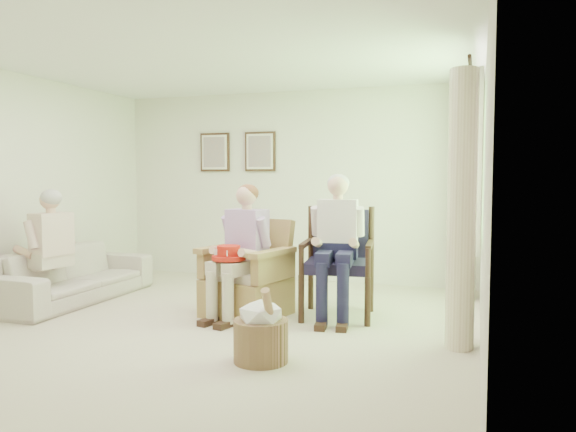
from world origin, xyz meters
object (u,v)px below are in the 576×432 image
object	(u,v)px
person_wicker	(243,242)
person_dark	(336,235)
red_hat	(229,254)
wood_armchair	(340,258)
hatbox	(261,331)
person_sofa	(46,242)
sofa	(72,275)
wicker_armchair	(248,285)

from	to	relation	value
person_wicker	person_dark	size ratio (longest dim) A/B	0.93
red_hat	person_dark	bearing A→B (deg)	25.13
wood_armchair	hatbox	world-z (taller)	wood_armchair
person_wicker	person_dark	world-z (taller)	person_dark
person_sofa	hatbox	bearing A→B (deg)	83.16
person_dark	sofa	bearing A→B (deg)	175.54
wicker_armchair	wood_armchair	xyz separation A→B (m)	(0.90, 0.30, 0.28)
wicker_armchair	person_wicker	bearing A→B (deg)	-76.07
red_hat	hatbox	size ratio (longest dim) A/B	0.53
sofa	person_sofa	bearing A→B (deg)	-180.00
person_wicker	wood_armchair	bearing A→B (deg)	39.44
sofa	person_wicker	size ratio (longest dim) A/B	1.57
person_sofa	wood_armchair	bearing A→B (deg)	114.28
wood_armchair	hatbox	xyz separation A→B (m)	(-0.22, -1.64, -0.35)
sofa	person_dark	bearing A→B (deg)	-86.92
wicker_armchair	red_hat	world-z (taller)	wicker_armchair
hatbox	wicker_armchair	bearing A→B (deg)	116.70
hatbox	person_wicker	bearing A→B (deg)	119.13
wicker_armchair	person_wicker	xyz separation A→B (m)	(0.00, -0.13, 0.46)
person_wicker	hatbox	distance (m)	1.48
wicker_armchair	person_dark	bearing A→B (deg)	21.54
sofa	hatbox	xyz separation A→B (m)	(2.85, -1.30, -0.06)
wood_armchair	hatbox	size ratio (longest dim) A/B	1.74
red_hat	person_sofa	bearing A→B (deg)	-176.99
red_hat	wicker_armchair	bearing A→B (deg)	79.30
person_wicker	wicker_armchair	bearing A→B (deg)	103.93
wood_armchair	person_dark	bearing A→B (deg)	-97.54
wood_armchair	red_hat	distance (m)	1.15
person_dark	person_wicker	bearing A→B (deg)	-171.94
wood_armchair	sofa	world-z (taller)	wood_armchair
wicker_armchair	wood_armchair	distance (m)	0.99
sofa	red_hat	size ratio (longest dim) A/B	6.27
sofa	person_wicker	distance (m)	2.22
sofa	person_wicker	bearing A→B (deg)	-92.27
red_hat	hatbox	bearing A→B (deg)	-53.88
person_sofa	wicker_armchair	bearing A→B (deg)	112.23
sofa	person_dark	world-z (taller)	person_dark
person_dark	wood_armchair	bearing A→B (deg)	82.46
wood_armchair	red_hat	xyz separation A→B (m)	(-0.96, -0.63, 0.08)
sofa	hatbox	bearing A→B (deg)	-114.50
person_wicker	person_sofa	bearing A→B (deg)	-157.91
wicker_armchair	person_sofa	bearing A→B (deg)	-154.56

